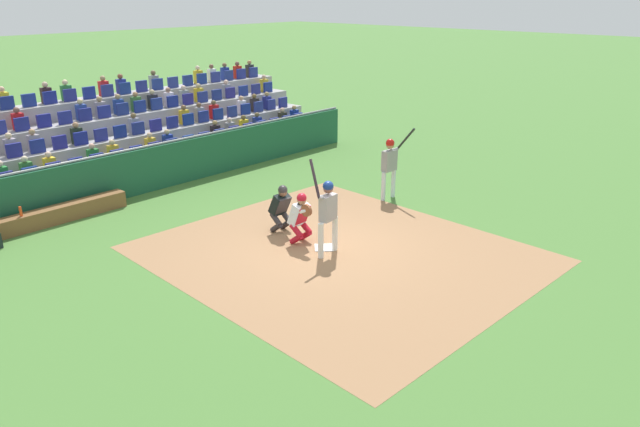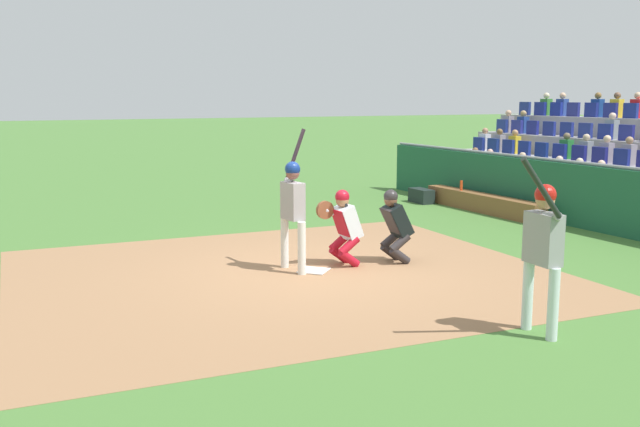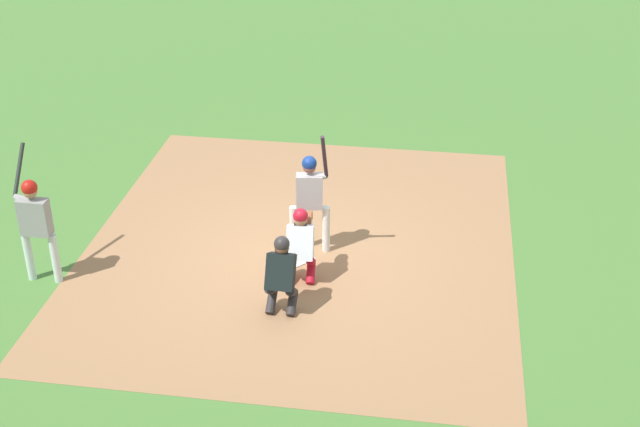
# 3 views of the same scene
# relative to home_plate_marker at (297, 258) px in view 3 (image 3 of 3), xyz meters

# --- Properties ---
(ground_plane) EXTENTS (160.00, 160.00, 0.00)m
(ground_plane) POSITION_rel_home_plate_marker_xyz_m (0.00, 0.00, -0.02)
(ground_plane) COLOR #477533
(infield_dirt_patch) EXTENTS (7.61, 8.61, 0.01)m
(infield_dirt_patch) POSITION_rel_home_plate_marker_xyz_m (0.00, 0.50, -0.01)
(infield_dirt_patch) COLOR #996E4A
(infield_dirt_patch) RESTS_ON ground_plane
(home_plate_marker) EXTENTS (0.62, 0.62, 0.02)m
(home_plate_marker) POSITION_rel_home_plate_marker_xyz_m (0.00, 0.00, 0.00)
(home_plate_marker) COLOR white
(home_plate_marker) RESTS_ON infield_dirt_patch
(batter_at_plate) EXTENTS (0.69, 0.48, 2.28)m
(batter_at_plate) POSITION_rel_home_plate_marker_xyz_m (0.19, 0.28, 1.09)
(batter_at_plate) COLOR silver
(batter_at_plate) RESTS_ON ground_plane
(catcher_crouching) EXTENTS (0.47, 0.72, 1.30)m
(catcher_crouching) POSITION_rel_home_plate_marker_xyz_m (0.15, -0.62, 0.71)
(catcher_crouching) COLOR #B31223
(catcher_crouching) RESTS_ON ground_plane
(home_plate_umpire) EXTENTS (0.48, 0.50, 1.27)m
(home_plate_umpire) POSITION_rel_home_plate_marker_xyz_m (-0.04, -1.50, 0.68)
(home_plate_umpire) COLOR #2D282A
(home_plate_umpire) RESTS_ON ground_plane
(on_deck_batter) EXTENTS (0.62, 0.76, 2.16)m
(on_deck_batter) POSITION_rel_home_plate_marker_xyz_m (-3.98, -1.05, 1.11)
(on_deck_batter) COLOR silver
(on_deck_batter) RESTS_ON ground_plane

